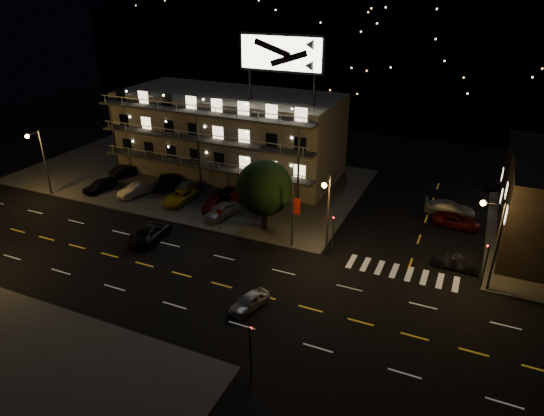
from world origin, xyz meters
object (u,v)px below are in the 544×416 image
at_px(side_car_0, 456,262).
at_px(lot_car_4, 222,210).
at_px(lot_car_2, 180,197).
at_px(road_car_west, 151,232).
at_px(road_car_east, 249,302).
at_px(lot_car_7, 188,186).
at_px(tree, 264,189).

bearing_deg(side_car_0, lot_car_4, 91.65).
height_order(lot_car_2, road_car_west, road_car_west).
relative_size(side_car_0, road_car_east, 1.04).
bearing_deg(road_car_west, lot_car_7, -82.31).
bearing_deg(lot_car_7, road_car_east, 126.50).
relative_size(tree, road_car_west, 1.36).
bearing_deg(road_car_east, tree, 126.26).
distance_m(side_car_0, road_car_west, 28.92).
distance_m(lot_car_4, road_car_east, 16.37).
xyz_separation_m(tree, lot_car_2, (-11.55, 2.01, -3.71)).
height_order(lot_car_2, side_car_0, lot_car_2).
distance_m(tree, side_car_0, 19.13).
bearing_deg(lot_car_4, road_car_east, -41.87).
height_order(lot_car_4, lot_car_7, lot_car_4).
height_order(lot_car_4, road_car_east, lot_car_4).
xyz_separation_m(lot_car_2, lot_car_4, (6.22, -1.39, 0.08)).
bearing_deg(lot_car_2, side_car_0, -0.90).
xyz_separation_m(tree, lot_car_7, (-12.53, 5.07, -3.73)).
distance_m(road_car_east, road_car_west, 15.30).
bearing_deg(side_car_0, tree, 93.32).
relative_size(tree, lot_car_2, 1.53).
bearing_deg(lot_car_4, tree, 4.43).
distance_m(lot_car_2, lot_car_4, 6.37).
distance_m(lot_car_4, lot_car_7, 8.46).
distance_m(lot_car_2, road_car_west, 8.50).
relative_size(side_car_0, road_car_west, 0.70).
height_order(lot_car_7, side_car_0, lot_car_7).
height_order(lot_car_4, road_car_west, lot_car_4).
distance_m(lot_car_7, road_car_west, 11.71).
bearing_deg(lot_car_2, tree, -7.46).
height_order(tree, lot_car_7, tree).
relative_size(lot_car_7, road_car_west, 0.83).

